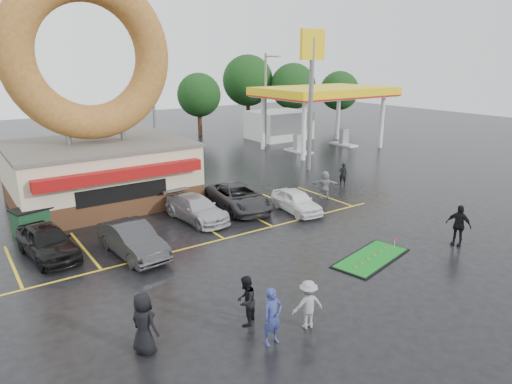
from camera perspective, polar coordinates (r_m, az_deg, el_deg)
ground at (r=19.98m, az=1.09°, el=-8.90°), size 120.00×120.00×0.00m
donut_shop at (r=28.90m, az=-19.36°, el=7.38°), size 10.20×8.70×13.50m
gas_station at (r=47.17m, az=5.96°, el=10.42°), size 12.30×13.65×5.90m
shell_sign at (r=35.61m, az=6.97°, el=14.41°), size 2.20×0.36×10.60m
streetlight_mid at (r=38.60m, az=-12.63°, el=10.43°), size 0.40×2.21×9.00m
streetlight_right at (r=45.36m, az=1.26°, el=11.64°), size 0.40×2.21×9.00m
tree_far_a at (r=57.82m, az=4.64°, el=13.02°), size 5.60×5.60×8.00m
tree_far_b at (r=60.41m, az=10.37°, el=12.34°), size 4.90×4.90×7.00m
tree_far_c at (r=58.61m, az=-1.02°, el=13.75°), size 6.30×6.30×9.00m
tree_far_d at (r=52.87m, az=-7.14°, el=11.93°), size 4.90×4.90×7.00m
car_black at (r=22.32m, az=-24.64°, el=-5.63°), size 2.32×4.54×1.48m
car_dgrey at (r=21.22m, az=-15.14°, el=-5.78°), size 1.95×4.58×1.47m
car_silver at (r=25.06m, az=-7.45°, el=-2.06°), size 2.29×4.72×1.32m
car_grey at (r=26.67m, az=-2.26°, el=-0.65°), size 2.92×5.45×1.45m
car_white at (r=26.30m, az=5.08°, el=-1.13°), size 1.98×3.96×1.29m
person_blue at (r=14.48m, az=2.08°, el=-15.29°), size 0.69×0.47×1.87m
person_blackjkt at (r=15.45m, az=-1.29°, el=-13.43°), size 1.05×1.02×1.71m
person_hoodie at (r=15.38m, az=6.52°, el=-13.78°), size 1.20×0.88×1.67m
person_bystander at (r=14.47m, az=-13.86°, el=-15.65°), size 0.95×1.12×1.95m
person_cameraman at (r=23.49m, az=23.97°, el=-3.81°), size 0.74×1.24×1.98m
person_walker_near at (r=28.94m, az=8.60°, el=0.90°), size 1.65×1.42×1.79m
person_walker_far at (r=32.41m, az=10.81°, el=2.23°), size 0.67×0.64×1.53m
dumpster at (r=25.50m, az=-26.04°, el=-3.36°), size 2.03×1.59×1.30m
putting_green at (r=21.03m, az=14.21°, el=-7.99°), size 4.36×2.63×0.51m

